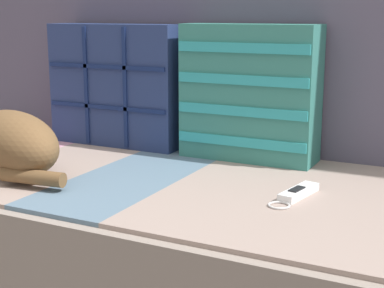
# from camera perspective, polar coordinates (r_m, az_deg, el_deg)

# --- Properties ---
(couch) EXTENTS (2.12, 0.88, 0.40)m
(couch) POSITION_cam_1_polar(r_m,az_deg,el_deg) (1.59, -0.13, -10.00)
(couch) COLOR #3D3838
(couch) RESTS_ON ground_plane
(sofa_backrest) EXTENTS (2.08, 0.14, 0.53)m
(sofa_backrest) POSITION_cam_1_polar(r_m,az_deg,el_deg) (1.81, 5.24, 8.03)
(sofa_backrest) COLOR #514C60
(sofa_backrest) RESTS_ON couch
(throw_pillow_quilted) EXTENTS (0.43, 0.14, 0.37)m
(throw_pillow_quilted) POSITION_cam_1_polar(r_m,az_deg,el_deg) (1.86, -7.22, 5.72)
(throw_pillow_quilted) COLOR navy
(throw_pillow_quilted) RESTS_ON couch
(throw_pillow_striped) EXTENTS (0.38, 0.14, 0.38)m
(throw_pillow_striped) POSITION_cam_1_polar(r_m,az_deg,el_deg) (1.66, 5.61, 4.97)
(throw_pillow_striped) COLOR #337A70
(throw_pillow_striped) RESTS_ON couch
(sleeping_cat) EXTENTS (0.43, 0.31, 0.16)m
(sleeping_cat) POSITION_cam_1_polar(r_m,az_deg,el_deg) (1.59, -17.29, 0.07)
(sleeping_cat) COLOR brown
(sleeping_cat) RESTS_ON couch
(game_remote_near) EXTENTS (0.08, 0.19, 0.02)m
(game_remote_near) POSITION_cam_1_polar(r_m,az_deg,el_deg) (1.36, 10.16, -4.73)
(game_remote_near) COLOR white
(game_remote_near) RESTS_ON couch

